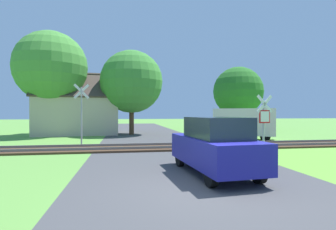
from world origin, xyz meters
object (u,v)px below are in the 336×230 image
at_px(stop_sign_near, 264,120).
at_px(tree_far, 238,92).
at_px(crossing_sign_far, 81,110).
at_px(mail_truck, 242,122).
at_px(parked_car, 214,146).
at_px(house, 78,114).
at_px(tree_center, 132,82).
at_px(tree_left, 51,67).

xyz_separation_m(stop_sign_near, tree_far, (6.66, 17.35, 2.82)).
relative_size(crossing_sign_far, tree_far, 0.49).
xyz_separation_m(mail_truck, parked_car, (-5.67, -9.98, -0.34)).
xyz_separation_m(house, parked_car, (6.92, -17.05, -0.98)).
relative_size(house, tree_center, 1.03).
bearing_deg(house, tree_far, 6.66).
height_order(crossing_sign_far, tree_left, tree_left).
relative_size(tree_far, tree_left, 0.83).
distance_m(tree_far, tree_center, 13.43).
bearing_deg(tree_left, stop_sign_near, -44.01).
relative_size(house, parked_car, 1.87).
bearing_deg(mail_truck, crossing_sign_far, 133.46).
xyz_separation_m(tree_center, parked_car, (2.10, -15.78, -3.81)).
bearing_deg(stop_sign_near, tree_center, -75.93).
xyz_separation_m(stop_sign_near, house, (-10.60, 13.56, 0.27)).
relative_size(stop_sign_near, tree_left, 0.32).
bearing_deg(stop_sign_near, crossing_sign_far, -36.76).
bearing_deg(tree_center, stop_sign_near, -64.83).
bearing_deg(mail_truck, house, 92.49).
relative_size(stop_sign_near, mail_truck, 0.54).
distance_m(stop_sign_near, tree_center, 13.93).
relative_size(tree_far, tree_center, 0.97).
height_order(tree_far, parked_car, tree_far).
distance_m(stop_sign_near, mail_truck, 6.79).
relative_size(house, tree_left, 0.88).
bearing_deg(parked_car, mail_truck, 55.68).
height_order(tree_far, tree_center, tree_center).
relative_size(crossing_sign_far, tree_left, 0.41).
bearing_deg(tree_far, tree_center, -157.83).
bearing_deg(parked_car, crossing_sign_far, 119.03).
bearing_deg(house, tree_center, -20.48).
relative_size(crossing_sign_far, house, 0.47).
relative_size(stop_sign_near, crossing_sign_far, 0.77).
bearing_deg(tree_left, house, 37.98).
xyz_separation_m(stop_sign_near, mail_truck, (1.99, 6.49, -0.36)).
bearing_deg(house, mail_truck, -35.07).
distance_m(crossing_sign_far, tree_far, 20.44).
bearing_deg(parked_car, tree_center, 92.86).
height_order(stop_sign_near, mail_truck, stop_sign_near).
xyz_separation_m(stop_sign_near, tree_center, (-5.77, 12.29, 3.11)).
xyz_separation_m(house, mail_truck, (12.59, -7.07, -0.63)).
height_order(tree_center, parked_car, tree_center).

